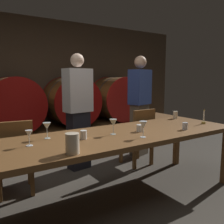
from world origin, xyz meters
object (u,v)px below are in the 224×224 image
at_px(chair_left, 14,154).
at_px(cup_far_right, 175,115).
at_px(dining_table, 117,139).
at_px(cup_center_left, 140,128).
at_px(wine_glass_far_right, 143,125).
at_px(candle_center, 204,120).
at_px(wine_barrel_far_right, 116,99).
at_px(wine_glass_center_right, 113,123).
at_px(pitcher, 72,144).
at_px(cup_far_left, 84,135).
at_px(chair_right, 139,134).
at_px(wine_glass_far_left, 29,135).
at_px(wine_glass_center_left, 47,126).
at_px(guest_center, 78,111).
at_px(wine_barrel_center_right, 71,101).
at_px(guest_right, 140,105).
at_px(wine_barrel_center_left, 14,105).
at_px(cup_center_right, 185,126).

distance_m(chair_left, cup_far_right, 2.25).
bearing_deg(dining_table, cup_center_left, -8.60).
relative_size(dining_table, wine_glass_far_right, 17.81).
distance_m(dining_table, candle_center, 1.30).
height_order(wine_barrel_far_right, cup_far_right, wine_barrel_far_right).
distance_m(wine_glass_center_right, cup_far_right, 1.37).
height_order(wine_barrel_far_right, dining_table, wine_barrel_far_right).
distance_m(pitcher, cup_center_left, 1.01).
xyz_separation_m(candle_center, pitcher, (-1.95, -0.22, 0.03)).
height_order(pitcher, cup_far_left, pitcher).
height_order(dining_table, chair_right, chair_right).
bearing_deg(dining_table, pitcher, -151.21).
xyz_separation_m(dining_table, candle_center, (1.28, -0.14, 0.11)).
relative_size(wine_barrel_far_right, pitcher, 5.83).
bearing_deg(wine_glass_far_left, dining_table, -2.65).
height_order(candle_center, wine_glass_far_left, candle_center).
distance_m(wine_barrel_far_right, wine_glass_center_left, 3.02).
xyz_separation_m(cup_center_left, cup_far_right, (0.99, 0.38, 0.02)).
height_order(dining_table, guest_center, guest_center).
xyz_separation_m(wine_barrel_center_right, wine_glass_center_left, (-1.14, -2.06, -0.02)).
xyz_separation_m(wine_barrel_center_right, wine_glass_center_right, (-0.49, -2.28, -0.02)).
height_order(wine_barrel_far_right, guest_right, guest_right).
height_order(chair_right, wine_glass_center_left, wine_glass_center_left).
distance_m(wine_barrel_center_right, pitcher, 2.87).
bearing_deg(wine_glass_far_left, pitcher, -60.23).
bearing_deg(dining_table, cup_far_left, -179.35).
xyz_separation_m(wine_barrel_center_left, guest_right, (1.83, -1.19, -0.01)).
bearing_deg(wine_barrel_far_right, chair_left, -147.17).
xyz_separation_m(wine_glass_far_left, cup_far_right, (2.18, 0.30, -0.05)).
relative_size(candle_center, cup_center_right, 2.33).
bearing_deg(wine_glass_far_right, wine_glass_center_left, 149.86).
relative_size(wine_barrel_far_right, candle_center, 4.91).
relative_size(guest_right, candle_center, 8.76).
distance_m(wine_glass_center_right, wine_glass_far_right, 0.33).
distance_m(chair_left, cup_center_right, 1.98).
relative_size(candle_center, wine_glass_center_left, 1.23).
bearing_deg(chair_left, guest_right, -161.31).
distance_m(guest_right, cup_far_right, 0.76).
height_order(guest_center, wine_glass_center_right, guest_center).
xyz_separation_m(guest_right, cup_far_right, (0.07, -0.75, -0.08)).
height_order(wine_barrel_center_left, wine_barrel_center_right, same).
bearing_deg(wine_glass_far_right, wine_barrel_center_left, 106.64).
distance_m(wine_barrel_center_right, candle_center, 2.56).
relative_size(wine_barrel_far_right, cup_center_right, 11.44).
height_order(chair_left, candle_center, candle_center).
xyz_separation_m(chair_right, cup_center_right, (-0.09, -0.93, 0.30)).
bearing_deg(wine_barrel_center_right, cup_far_left, -110.35).
xyz_separation_m(chair_right, wine_glass_center_right, (-0.92, -0.68, 0.38)).
distance_m(wine_barrel_center_right, dining_table, 2.33).
bearing_deg(wine_glass_far_right, cup_center_left, 56.93).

